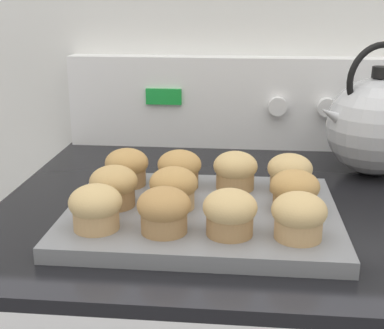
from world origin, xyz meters
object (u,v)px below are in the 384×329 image
(muffin_r1_c1, at_px, (172,188))
(muffin_r0_c1, at_px, (162,210))
(muffin_r1_c3, at_px, (293,191))
(muffin_r2_c3, at_px, (288,173))
(muffin_r1_c0, at_px, (112,186))
(muffin_r2_c1, at_px, (178,169))
(tea_kettle, at_px, (373,125))
(muffin_r0_c0, at_px, (93,207))
(muffin_r0_c2, at_px, (228,212))
(muffin_r2_c2, at_px, (233,170))
(muffin_r0_c3, at_px, (297,216))
(muffin_pan, at_px, (200,215))
(muffin_r2_c0, at_px, (125,167))

(muffin_r1_c1, bearing_deg, muffin_r0_c1, -90.88)
(muffin_r1_c3, xyz_separation_m, muffin_r2_c3, (-0.00, 0.08, 0.00))
(muffin_r0_c1, distance_m, muffin_r1_c1, 0.09)
(muffin_r1_c1, bearing_deg, muffin_r1_c0, -179.13)
(muffin_r2_c1, height_order, tea_kettle, tea_kettle)
(muffin_r0_c0, bearing_deg, muffin_r1_c0, 87.08)
(muffin_r0_c0, height_order, muffin_r1_c1, same)
(muffin_r0_c0, relative_size, muffin_r0_c2, 1.00)
(muffin_r1_c3, height_order, muffin_r2_c3, same)
(muffin_r1_c1, height_order, muffin_r2_c1, same)
(muffin_r0_c1, height_order, muffin_r1_c1, same)
(muffin_r0_c0, xyz_separation_m, muffin_r2_c3, (0.26, 0.17, 0.00))
(muffin_r2_c1, xyz_separation_m, muffin_r2_c2, (0.09, 0.00, 0.00))
(muffin_r0_c0, xyz_separation_m, muffin_r0_c2, (0.18, -0.00, 0.00))
(muffin_r0_c3, distance_m, muffin_r1_c0, 0.27)
(muffin_r0_c3, height_order, muffin_r1_c1, same)
(muffin_r0_c2, height_order, muffin_r2_c1, same)
(muffin_r0_c1, height_order, muffin_r1_c0, same)
(muffin_pan, distance_m, muffin_r1_c0, 0.14)
(muffin_pan, relative_size, muffin_r1_c1, 5.56)
(muffin_r0_c2, relative_size, muffin_r2_c2, 1.00)
(muffin_r0_c0, bearing_deg, muffin_pan, 32.50)
(muffin_r0_c1, xyz_separation_m, muffin_r2_c2, (0.09, 0.18, 0.00))
(muffin_r0_c2, xyz_separation_m, muffin_r0_c3, (0.09, -0.00, 0.00))
(muffin_r1_c0, height_order, muffin_r1_c1, same)
(muffin_r2_c1, xyz_separation_m, tea_kettle, (0.34, 0.17, 0.04))
(muffin_r2_c2, bearing_deg, muffin_pan, -116.93)
(muffin_r0_c2, bearing_deg, muffin_r2_c3, 62.56)
(muffin_r1_c3, bearing_deg, muffin_r2_c2, 134.61)
(muffin_r1_c1, bearing_deg, muffin_r0_c2, -45.16)
(muffin_r1_c1, distance_m, muffin_r2_c3, 0.19)
(muffin_r1_c3, xyz_separation_m, muffin_r2_c1, (-0.18, 0.09, 0.00))
(muffin_r2_c0, relative_size, muffin_r2_c1, 1.00)
(muffin_r2_c3, distance_m, tea_kettle, 0.24)
(muffin_r0_c1, relative_size, muffin_r0_c2, 1.00)
(muffin_r1_c3, distance_m, muffin_r2_c0, 0.28)
(muffin_r0_c1, xyz_separation_m, muffin_r1_c0, (-0.09, 0.08, 0.00))
(muffin_r2_c0, height_order, tea_kettle, tea_kettle)
(muffin_r1_c3, relative_size, muffin_r2_c3, 1.00)
(muffin_r2_c2, xyz_separation_m, muffin_r2_c3, (0.09, -0.00, 0.00))
(tea_kettle, bearing_deg, muffin_r2_c2, -145.94)
(muffin_r2_c0, xyz_separation_m, muffin_r2_c3, (0.26, -0.00, 0.00))
(muffin_r2_c0, bearing_deg, muffin_r0_c3, -34.44)
(muffin_pan, distance_m, muffin_r0_c3, 0.16)
(tea_kettle, bearing_deg, muffin_r0_c1, -134.43)
(muffin_r0_c0, relative_size, muffin_r2_c3, 1.00)
(muffin_pan, xyz_separation_m, muffin_r2_c2, (0.05, 0.09, 0.04))
(muffin_r0_c0, xyz_separation_m, muffin_r1_c3, (0.27, 0.09, 0.00))
(muffin_r1_c0, bearing_deg, muffin_r2_c2, 27.74)
(muffin_r1_c0, distance_m, muffin_r2_c1, 0.13)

